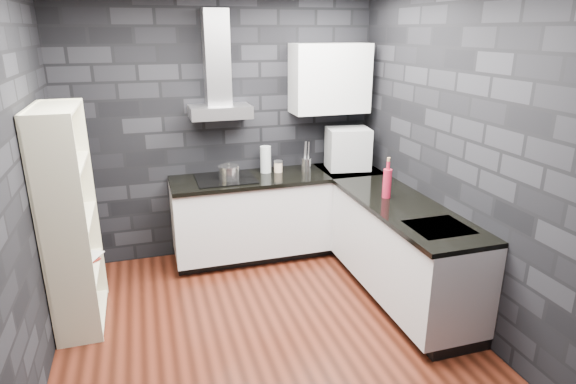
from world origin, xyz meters
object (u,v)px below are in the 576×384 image
utensil_crock (306,164)px  appliance_garage (348,149)px  fruit_bowl (67,222)px  storage_jar (278,167)px  red_bottle (387,183)px  glass_vase (266,159)px  pot (229,173)px  bookshelf (70,220)px

utensil_crock → appliance_garage: bearing=-7.4°
utensil_crock → fruit_bowl: utensil_crock is taller
storage_jar → red_bottle: red_bottle is taller
glass_vase → storage_jar: 0.16m
red_bottle → appliance_garage: bearing=87.6°
glass_vase → utensil_crock: 0.44m
red_bottle → fruit_bowl: size_ratio=1.28×
red_bottle → utensil_crock: bearing=111.9°
appliance_garage → red_bottle: bearing=-84.0°
pot → appliance_garage: 1.30m
appliance_garage → bookshelf: (-2.70, -0.71, -0.22)m
pot → red_bottle: red_bottle is taller
storage_jar → glass_vase: bearing=165.7°
pot → bookshelf: size_ratio=0.11×
red_bottle → bookshelf: 2.67m
pot → bookshelf: 1.56m
utensil_crock → red_bottle: 1.10m
bookshelf → fruit_bowl: bookshelf is taller
glass_vase → red_bottle: (0.83, -1.09, -0.01)m
utensil_crock → red_bottle: red_bottle is taller
pot → storage_jar: (0.55, 0.13, -0.02)m
glass_vase → appliance_garage: size_ratio=0.64×
appliance_garage → red_bottle: (-0.04, -0.96, -0.09)m
glass_vase → appliance_garage: appliance_garage is taller
utensil_crock → bookshelf: (-2.25, -0.77, -0.07)m
storage_jar → fruit_bowl: (-1.95, -0.95, -0.02)m
storage_jar → appliance_garage: bearing=-7.7°
red_bottle → fruit_bowl: red_bottle is taller
storage_jar → fruit_bowl: 2.17m
red_bottle → bookshelf: bearing=174.7°
bookshelf → utensil_crock: bearing=3.2°
pot → red_bottle: 1.56m
bookshelf → fruit_bowl: bearing=-105.7°
utensil_crock → bookshelf: bookshelf is taller
glass_vase → bookshelf: (-1.82, -0.85, -0.14)m
pot → storage_jar: size_ratio=1.89×
pot → glass_vase: glass_vase is taller
storage_jar → appliance_garage: size_ratio=0.24×
red_bottle → bookshelf: bookshelf is taller
pot → fruit_bowl: pot is taller
glass_vase → utensil_crock: size_ratio=1.99×
glass_vase → storage_jar: bearing=-14.3°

